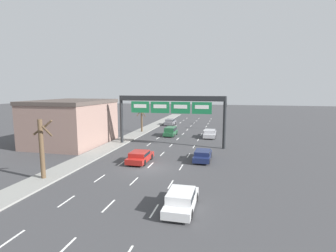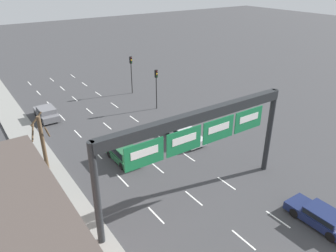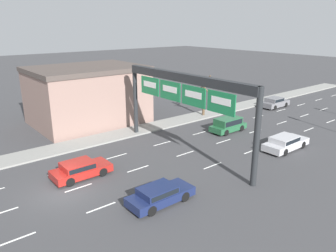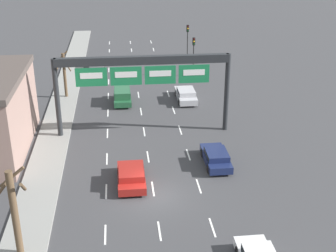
# 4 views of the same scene
# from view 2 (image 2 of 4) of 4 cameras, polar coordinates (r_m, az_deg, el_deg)

# --- Properties ---
(lane_dashes) EXTENTS (6.72, 67.00, 0.01)m
(lane_dashes) POSITION_cam_2_polar(r_m,az_deg,el_deg) (26.41, 1.07, -9.70)
(lane_dashes) COLOR white
(lane_dashes) RESTS_ON ground_plane
(sign_gantry) EXTENTS (15.23, 0.70, 7.08)m
(sign_gantry) POSITION_cam_2_polar(r_m,az_deg,el_deg) (21.60, 5.44, -0.71)
(sign_gantry) COLOR #232628
(sign_gantry) RESTS_ON ground_plane
(car_navy) EXTENTS (1.82, 4.42, 1.21)m
(car_navy) POSITION_cam_2_polar(r_m,az_deg,el_deg) (24.40, 25.14, -14.06)
(car_navy) COLOR #19234C
(car_navy) RESTS_ON ground_plane
(car_grey) EXTENTS (1.89, 4.34, 1.39)m
(car_grey) POSITION_cam_2_polar(r_m,az_deg,el_deg) (39.28, -20.41, 2.22)
(car_grey) COLOR slate
(car_grey) RESTS_ON ground_plane
(car_silver) EXTENTS (1.91, 4.87, 1.29)m
(car_silver) POSITION_cam_2_polar(r_m,az_deg,el_deg) (32.18, 2.88, -1.35)
(car_silver) COLOR #B7B7BC
(car_silver) RESTS_ON ground_plane
(suv_green) EXTENTS (1.81, 4.07, 1.52)m
(suv_green) POSITION_cam_2_polar(r_m,az_deg,el_deg) (28.94, -7.76, -4.53)
(suv_green) COLOR #235B38
(suv_green) RESTS_ON ground_plane
(traffic_light_near_gantry) EXTENTS (0.30, 0.35, 4.82)m
(traffic_light_near_gantry) POSITION_cam_2_polar(r_m,az_deg,el_deg) (38.67, -2.04, 7.76)
(traffic_light_near_gantry) COLOR black
(traffic_light_near_gantry) RESTS_ON ground_plane
(traffic_light_mid_block) EXTENTS (0.30, 0.35, 5.03)m
(traffic_light_mid_block) POSITION_cam_2_polar(r_m,az_deg,el_deg) (44.18, -6.43, 10.09)
(traffic_light_mid_block) COLOR black
(traffic_light_mid_block) RESTS_ON ground_plane
(tree_bare_closest) EXTENTS (1.63, 1.61, 4.90)m
(tree_bare_closest) POSITION_cam_2_polar(r_m,az_deg,el_deg) (28.39, -21.05, -2.41)
(tree_bare_closest) COLOR brown
(tree_bare_closest) RESTS_ON sidewalk_left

